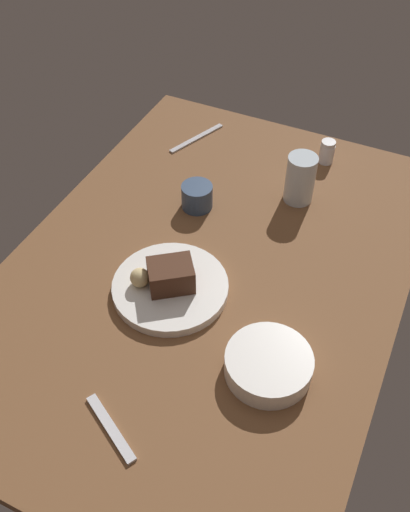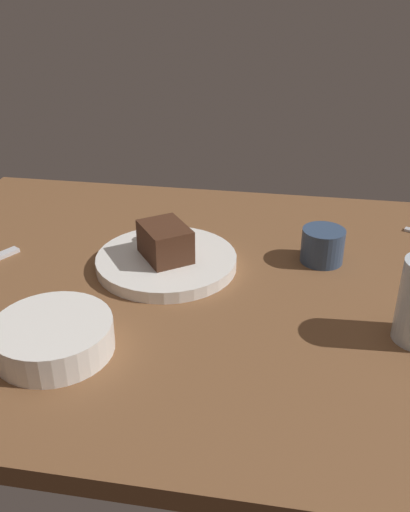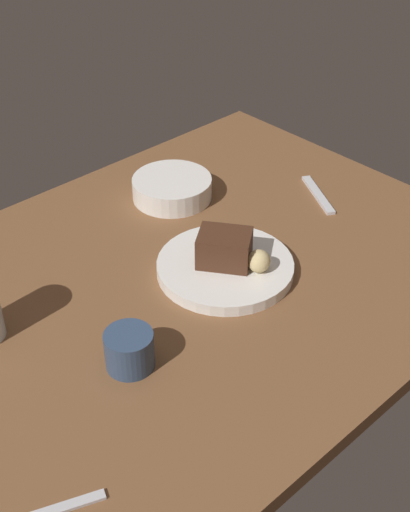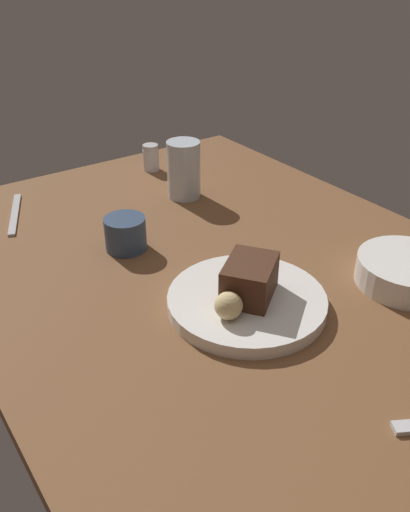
% 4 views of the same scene
% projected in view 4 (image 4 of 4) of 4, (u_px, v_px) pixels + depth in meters
% --- Properties ---
extents(dining_table, '(1.20, 0.84, 0.03)m').
position_uv_depth(dining_table, '(230.00, 279.00, 0.93)').
color(dining_table, brown).
rests_on(dining_table, ground).
extents(dessert_plate, '(0.25, 0.25, 0.02)m').
position_uv_depth(dessert_plate, '(247.00, 301.00, 0.83)').
color(dessert_plate, white).
rests_on(dessert_plate, dining_table).
extents(chocolate_cake_slice, '(0.11, 0.12, 0.06)m').
position_uv_depth(chocolate_cake_slice, '(250.00, 279.00, 0.81)').
color(chocolate_cake_slice, '#472819').
rests_on(chocolate_cake_slice, dessert_plate).
extents(bread_roll, '(0.04, 0.04, 0.04)m').
position_uv_depth(bread_roll, '(229.00, 306.00, 0.77)').
color(bread_roll, '#DBC184').
rests_on(bread_roll, dessert_plate).
extents(salt_shaker, '(0.04, 0.04, 0.06)m').
position_uv_depth(salt_shaker, '(151.00, 158.00, 1.31)').
color(salt_shaker, silver).
rests_on(salt_shaker, dining_table).
extents(water_glass, '(0.07, 0.07, 0.12)m').
position_uv_depth(water_glass, '(184.00, 170.00, 1.16)').
color(water_glass, silver).
rests_on(water_glass, dining_table).
extents(side_bowl, '(0.17, 0.17, 0.04)m').
position_uv_depth(side_bowl, '(407.00, 271.00, 0.88)').
color(side_bowl, white).
rests_on(side_bowl, dining_table).
extents(coffee_cup, '(0.08, 0.08, 0.06)m').
position_uv_depth(coffee_cup, '(125.00, 234.00, 0.98)').
color(coffee_cup, '#334766').
rests_on(coffee_cup, dining_table).
extents(butter_knife, '(0.18, 0.08, 0.01)m').
position_uv_depth(butter_knife, '(15.00, 214.00, 1.11)').
color(butter_knife, silver).
rests_on(butter_knife, dining_table).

